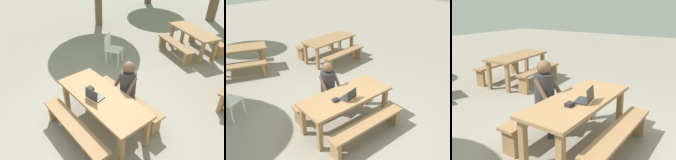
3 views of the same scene
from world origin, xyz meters
The scene contains 14 objects.
ground_plane centered at (0.00, 0.00, 0.00)m, with size 30.00×30.00×0.00m, color gray.
picnic_table_front centered at (0.00, 0.00, 0.64)m, with size 1.99×0.79×0.75m.
bench_near centered at (0.00, -0.65, 0.33)m, with size 1.79×0.30×0.44m.
bench_far centered at (0.00, 0.65, 0.33)m, with size 1.79×0.30×0.44m.
laptop centered at (-0.05, -0.15, 0.80)m, with size 0.33×0.28×0.22m.
small_pouch centered at (-0.31, -0.04, 0.77)m, with size 0.13×0.10×0.05m.
person_seated centered at (0.01, 0.61, 0.74)m, with size 0.43×0.42×1.25m.
plastic_chair centered at (-1.92, 1.79, 0.47)m, with size 0.60×0.60×0.87m.
picnic_table_mid centered at (-0.83, 4.18, 0.62)m, with size 1.83×1.16×0.75m.
bench_mid_south centered at (-1.02, 3.60, 0.31)m, with size 1.56×0.76×0.42m.
bench_mid_north centered at (-0.65, 4.76, 0.31)m, with size 1.56×0.76×0.42m.
picnic_table_rear centered at (1.88, 3.06, 0.65)m, with size 1.91×1.01×0.77m.
bench_rear_south centered at (1.97, 2.38, 0.35)m, with size 1.67×0.51×0.47m.
bench_rear_north centered at (1.80, 3.74, 0.35)m, with size 1.67×0.51×0.47m.
Camera 2 is at (-2.80, -3.18, 3.39)m, focal length 38.69 mm.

